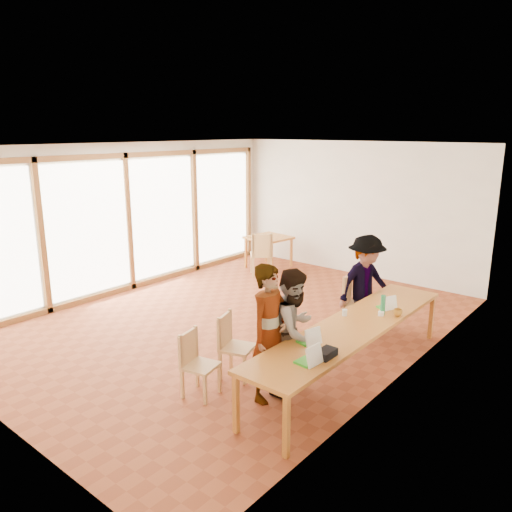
{
  "coord_description": "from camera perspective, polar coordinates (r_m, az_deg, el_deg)",
  "views": [
    {
      "loc": [
        5.43,
        -6.03,
        3.26
      ],
      "look_at": [
        0.04,
        0.46,
        1.1
      ],
      "focal_mm": 35.0,
      "sensor_mm": 36.0,
      "label": 1
    }
  ],
  "objects": [
    {
      "name": "side_table",
      "position": [
        11.96,
        1.47,
        1.85
      ],
      "size": [
        0.9,
        0.9,
        0.75
      ],
      "rotation": [
        0.0,
        0.0,
        -0.12
      ],
      "color": "#C2732B",
      "rests_on": "ground"
    },
    {
      "name": "wall_right",
      "position": [
        6.74,
        17.11,
        -1.42
      ],
      "size": [
        0.1,
        8.0,
        3.0
      ],
      "primitive_type": "cube",
      "color": "beige",
      "rests_on": "ground"
    },
    {
      "name": "chair_mid",
      "position": [
        6.76,
        -2.89,
        -9.4
      ],
      "size": [
        0.52,
        0.52,
        0.47
      ],
      "rotation": [
        0.0,
        0.0,
        0.32
      ],
      "color": "#DEB76F",
      "rests_on": "ground"
    },
    {
      "name": "window_wall",
      "position": [
        10.48,
        -14.43,
        4.24
      ],
      "size": [
        0.1,
        8.0,
        3.0
      ],
      "primitive_type": "cube",
      "color": "white",
      "rests_on": "ground"
    },
    {
      "name": "green_bottle",
      "position": [
        7.15,
        14.31,
        -5.44
      ],
      "size": [
        0.07,
        0.07,
        0.28
      ],
      "primitive_type": "cylinder",
      "color": "#207344",
      "rests_on": "communal_table"
    },
    {
      "name": "laptop_near",
      "position": [
        5.62,
        6.28,
        -11.56
      ],
      "size": [
        0.25,
        0.28,
        0.22
      ],
      "rotation": [
        0.0,
        0.0,
        -0.08
      ],
      "color": "green",
      "rests_on": "communal_table"
    },
    {
      "name": "ceiling",
      "position": [
        8.12,
        -2.37,
        12.66
      ],
      "size": [
        6.0,
        8.0,
        0.04
      ],
      "primitive_type": "cube",
      "color": "white",
      "rests_on": "wall_back"
    },
    {
      "name": "condiment_cup",
      "position": [
        7.14,
        14.1,
        -6.4
      ],
      "size": [
        0.08,
        0.08,
        0.06
      ],
      "primitive_type": "cylinder",
      "color": "white",
      "rests_on": "communal_table"
    },
    {
      "name": "black_pouch",
      "position": [
        5.79,
        8.02,
        -10.96
      ],
      "size": [
        0.16,
        0.26,
        0.09
      ],
      "primitive_type": "cube",
      "color": "black",
      "rests_on": "communal_table"
    },
    {
      "name": "person_far",
      "position": [
        8.29,
        12.39,
        -3.16
      ],
      "size": [
        0.95,
        1.2,
        1.62
      ],
      "primitive_type": "imported",
      "rotation": [
        0.0,
        0.0,
        1.19
      ],
      "color": "gray",
      "rests_on": "ground"
    },
    {
      "name": "chair_far",
      "position": [
        7.37,
        2.06,
        -7.49
      ],
      "size": [
        0.5,
        0.5,
        0.45
      ],
      "rotation": [
        0.0,
        0.0,
        0.35
      ],
      "color": "#DEB76F",
      "rests_on": "ground"
    },
    {
      "name": "person_near",
      "position": [
        6.1,
        1.6,
        -8.77
      ],
      "size": [
        0.42,
        0.63,
        1.72
      ],
      "primitive_type": "imported",
      "rotation": [
        0.0,
        0.0,
        1.58
      ],
      "color": "gray",
      "rests_on": "ground"
    },
    {
      "name": "pink_phone",
      "position": [
        6.24,
        5.16,
        -9.32
      ],
      "size": [
        0.05,
        0.1,
        0.01
      ],
      "primitive_type": "cube",
      "color": "#F33668",
      "rests_on": "communal_table"
    },
    {
      "name": "chair_near",
      "position": [
        6.37,
        -7.07,
        -11.3
      ],
      "size": [
        0.46,
        0.46,
        0.44
      ],
      "rotation": [
        0.0,
        0.0,
        0.22
      ],
      "color": "#DEB76F",
      "rests_on": "ground"
    },
    {
      "name": "laptop_far",
      "position": [
        7.43,
        14.87,
        -5.44
      ],
      "size": [
        0.27,
        0.29,
        0.2
      ],
      "rotation": [
        0.0,
        0.0,
        -0.4
      ],
      "color": "green",
      "rests_on": "communal_table"
    },
    {
      "name": "chair_empty",
      "position": [
        8.26,
        10.99,
        -4.69
      ],
      "size": [
        0.56,
        0.56,
        0.52
      ],
      "rotation": [
        0.0,
        0.0,
        0.25
      ],
      "color": "#DEB76F",
      "rests_on": "ground"
    },
    {
      "name": "clear_glass",
      "position": [
        7.03,
        10.1,
        -6.39
      ],
      "size": [
        0.07,
        0.07,
        0.09
      ],
      "primitive_type": "cylinder",
      "color": "silver",
      "rests_on": "communal_table"
    },
    {
      "name": "communal_table",
      "position": [
        6.77,
        11.03,
        -8.11
      ],
      "size": [
        0.8,
        4.0,
        0.75
      ],
      "color": "#C2732B",
      "rests_on": "ground"
    },
    {
      "name": "chair_spare",
      "position": [
        11.22,
        0.65,
        0.72
      ],
      "size": [
        0.66,
        0.66,
        0.53
      ],
      "rotation": [
        0.0,
        0.0,
        2.37
      ],
      "color": "#DEB76F",
      "rests_on": "ground"
    },
    {
      "name": "wall_back",
      "position": [
        11.54,
        11.17,
        5.32
      ],
      "size": [
        6.0,
        0.1,
        3.0
      ],
      "primitive_type": "cube",
      "color": "beige",
      "rests_on": "ground"
    },
    {
      "name": "person_mid",
      "position": [
        6.33,
        4.39,
        -8.5
      ],
      "size": [
        0.71,
        0.86,
        1.61
      ],
      "primitive_type": "imported",
      "rotation": [
        0.0,
        0.0,
        1.72
      ],
      "color": "gray",
      "rests_on": "ground"
    },
    {
      "name": "laptop_mid",
      "position": [
        6.1,
        6.28,
        -9.42
      ],
      "size": [
        0.27,
        0.29,
        0.21
      ],
      "rotation": [
        0.0,
        0.0,
        -0.27
      ],
      "color": "green",
      "rests_on": "communal_table"
    },
    {
      "name": "yellow_mug",
      "position": [
        7.18,
        15.9,
        -6.24
      ],
      "size": [
        0.16,
        0.16,
        0.1
      ],
      "primitive_type": "imported",
      "rotation": [
        0.0,
        0.0,
        0.3
      ],
      "color": "#C07C23",
      "rests_on": "communal_table"
    },
    {
      "name": "ground",
      "position": [
        8.75,
        -2.16,
        -7.53
      ],
      "size": [
        8.0,
        8.0,
        0.0
      ],
      "primitive_type": "plane",
      "color": "brown",
      "rests_on": "ground"
    }
  ]
}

